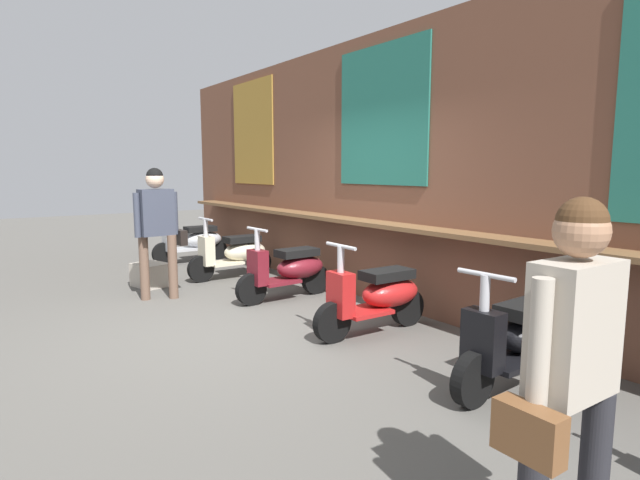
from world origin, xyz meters
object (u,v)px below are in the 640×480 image
(scooter_red, at_px, (378,296))
(scooter_black, at_px, (519,338))
(shopper_with_handbag, at_px, (571,356))
(scooter_cream, at_px, (235,253))
(merchandise_crate, at_px, (151,275))
(scooter_maroon, at_px, (290,269))
(scooter_silver, at_px, (195,241))
(shopper_browsing, at_px, (158,220))

(scooter_red, xyz_separation_m, scooter_black, (1.64, -0.00, 0.00))
(scooter_red, relative_size, shopper_with_handbag, 0.89)
(scooter_cream, distance_m, merchandise_crate, 1.31)
(scooter_cream, height_order, scooter_maroon, same)
(scooter_black, xyz_separation_m, merchandise_crate, (-5.15, -1.28, -0.22))
(scooter_black, relative_size, merchandise_crate, 2.85)
(scooter_silver, relative_size, scooter_black, 1.00)
(scooter_cream, bearing_deg, scooter_maroon, 89.13)
(scooter_red, distance_m, merchandise_crate, 3.74)
(scooter_silver, distance_m, scooter_maroon, 3.31)
(scooter_maroon, height_order, shopper_browsing, shopper_browsing)
(scooter_silver, relative_size, scooter_cream, 1.00)
(scooter_silver, height_order, shopper_with_handbag, shopper_with_handbag)
(scooter_maroon, distance_m, shopper_with_handbag, 4.88)
(shopper_with_handbag, relative_size, merchandise_crate, 3.21)
(scooter_maroon, xyz_separation_m, shopper_browsing, (-0.96, -1.40, 0.66))
(scooter_red, height_order, shopper_with_handbag, shopper_with_handbag)
(scooter_silver, relative_size, scooter_red, 1.00)
(scooter_cream, relative_size, merchandise_crate, 2.84)
(scooter_silver, xyz_separation_m, scooter_cream, (1.70, -0.00, 0.00))
(scooter_silver, xyz_separation_m, scooter_red, (5.05, -0.00, 0.00))
(scooter_silver, relative_size, merchandise_crate, 2.84)
(scooter_maroon, bearing_deg, shopper_with_handbag, 69.56)
(scooter_black, bearing_deg, scooter_cream, -92.64)
(merchandise_crate, bearing_deg, shopper_browsing, -8.34)
(scooter_maroon, relative_size, shopper_browsing, 0.82)
(scooter_maroon, bearing_deg, scooter_cream, -91.99)
(scooter_maroon, bearing_deg, scooter_black, 88.01)
(scooter_silver, height_order, scooter_black, same)
(scooter_silver, height_order, shopper_browsing, shopper_browsing)
(scooter_black, bearing_deg, shopper_browsing, -74.70)
(scooter_cream, xyz_separation_m, shopper_with_handbag, (6.21, -1.53, 0.56))
(scooter_cream, bearing_deg, scooter_black, 89.13)
(scooter_silver, bearing_deg, scooter_red, 90.23)
(scooter_maroon, relative_size, merchandise_crate, 2.85)
(scooter_cream, relative_size, scooter_maroon, 1.00)
(scooter_silver, distance_m, scooter_cream, 1.70)
(shopper_browsing, bearing_deg, shopper_with_handbag, 174.01)
(scooter_black, xyz_separation_m, shopper_with_handbag, (1.22, -1.53, 0.56))
(scooter_black, relative_size, shopper_with_handbag, 0.89)
(shopper_browsing, distance_m, merchandise_crate, 1.21)
(shopper_browsing, bearing_deg, scooter_maroon, -128.92)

